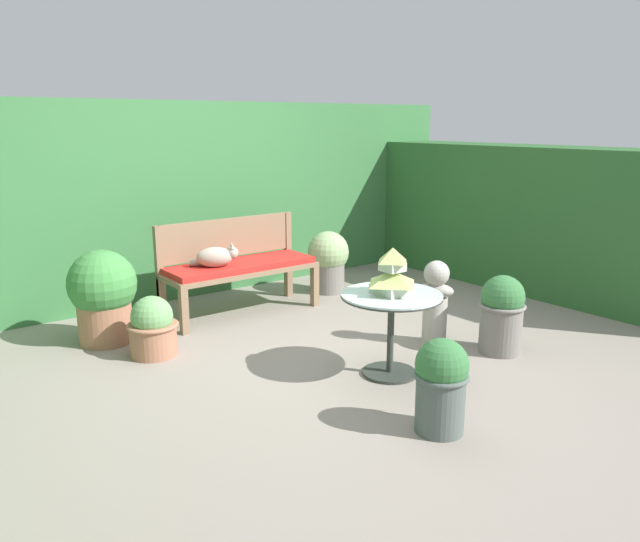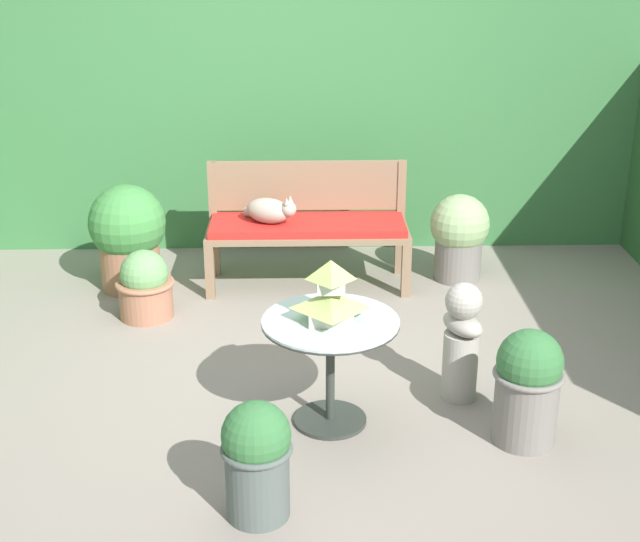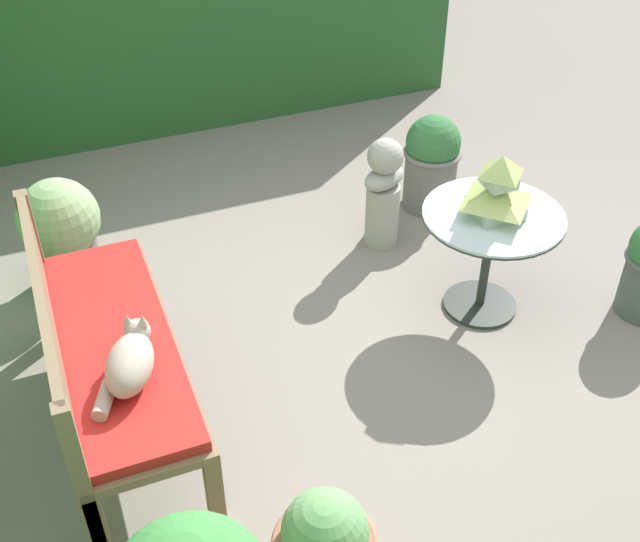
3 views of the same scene
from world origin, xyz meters
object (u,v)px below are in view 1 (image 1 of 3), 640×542
at_px(patio_table, 391,311).
at_px(potted_plant_table_far, 502,313).
at_px(garden_bench, 241,270).
at_px(potted_plant_patio_mid, 441,383).
at_px(potted_plant_bench_left, 328,260).
at_px(potted_plant_table_near, 153,328).
at_px(cat, 216,257).
at_px(potted_plant_hedge_corner, 103,295).
at_px(pagoda_birdhouse, 392,274).
at_px(garden_bust, 435,301).

xyz_separation_m(patio_table, potted_plant_table_far, (0.92, -0.19, -0.14)).
xyz_separation_m(garden_bench, potted_plant_patio_mid, (-0.24, -2.51, -0.11)).
xyz_separation_m(potted_plant_bench_left, potted_plant_table_near, (-2.06, -0.59, -0.11)).
distance_m(potted_plant_patio_mid, potted_plant_table_near, 2.17).
bearing_deg(potted_plant_bench_left, garden_bench, -174.91).
relative_size(cat, patio_table, 0.54).
bearing_deg(potted_plant_patio_mid, potted_plant_hedge_corner, 110.94).
bearing_deg(potted_plant_patio_mid, pagoda_birdhouse, 65.92).
relative_size(garden_bench, garden_bust, 2.10).
relative_size(potted_plant_bench_left, potted_plant_patio_mid, 1.14).
xyz_separation_m(potted_plant_bench_left, potted_plant_patio_mid, (-1.27, -2.61, -0.04)).
bearing_deg(potted_plant_table_far, potted_plant_patio_mid, -156.45).
distance_m(patio_table, potted_plant_table_far, 0.95).
bearing_deg(pagoda_birdhouse, potted_plant_patio_mid, -114.08).
xyz_separation_m(patio_table, garden_bust, (0.68, 0.23, -0.10)).
bearing_deg(potted_plant_hedge_corner, potted_plant_table_near, -70.01).
bearing_deg(garden_bust, potted_plant_table_near, -146.33).
height_order(cat, potted_plant_table_far, cat).
bearing_deg(potted_plant_bench_left, potted_plant_table_far, -90.72).
relative_size(garden_bench, cat, 3.75).
bearing_deg(potted_plant_table_near, potted_plant_hedge_corner, 109.99).
distance_m(pagoda_birdhouse, potted_plant_bench_left, 2.13).
bearing_deg(potted_plant_table_far, potted_plant_table_near, 144.02).
relative_size(potted_plant_hedge_corner, potted_plant_bench_left, 1.19).
height_order(pagoda_birdhouse, potted_plant_table_far, pagoda_birdhouse).
bearing_deg(potted_plant_hedge_corner, patio_table, -54.03).
bearing_deg(potted_plant_table_near, potted_plant_patio_mid, -68.84).
bearing_deg(garden_bust, potted_plant_patio_mid, -72.08).
xyz_separation_m(patio_table, potted_plant_bench_left, (0.95, 1.87, -0.12)).
bearing_deg(garden_bench, patio_table, -87.11).
xyz_separation_m(garden_bust, potted_plant_table_far, (0.24, -0.42, -0.04)).
bearing_deg(cat, garden_bench, 29.97).
height_order(pagoda_birdhouse, potted_plant_hedge_corner, pagoda_birdhouse).
distance_m(cat, potted_plant_hedge_corner, 0.96).
bearing_deg(potted_plant_hedge_corner, potted_plant_patio_mid, -69.06).
bearing_deg(garden_bust, cat, -172.04).
relative_size(cat, potted_plant_patio_mid, 0.68).
xyz_separation_m(pagoda_birdhouse, potted_plant_table_far, (0.92, -0.19, -0.39)).
xyz_separation_m(cat, potted_plant_hedge_corner, (-0.95, 0.02, -0.17)).
bearing_deg(cat, potted_plant_hedge_corner, -157.76).
bearing_deg(pagoda_birdhouse, garden_bench, 92.89).
distance_m(cat, potted_plant_table_far, 2.33).
distance_m(potted_plant_hedge_corner, potted_plant_patio_mid, 2.68).
bearing_deg(potted_plant_table_near, garden_bench, 25.87).
bearing_deg(potted_plant_table_near, patio_table, -49.22).
relative_size(pagoda_birdhouse, potted_plant_table_far, 0.53).
relative_size(garden_bust, potted_plant_bench_left, 1.06).
height_order(patio_table, potted_plant_table_far, potted_plant_table_far).
bearing_deg(garden_bench, potted_plant_hedge_corner, -179.59).
bearing_deg(garden_bench, potted_plant_bench_left, 5.09).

